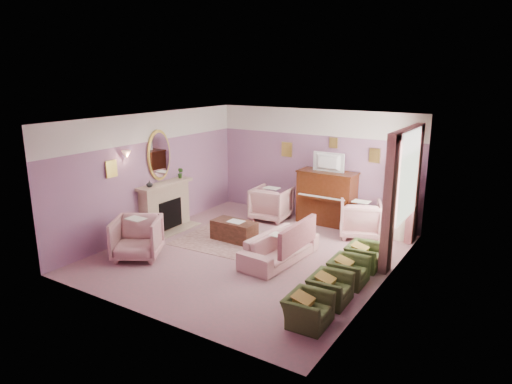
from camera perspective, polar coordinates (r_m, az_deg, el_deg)
The scene contains 48 objects.
floor at distance 9.64m, azimuth -0.58°, elevation -7.68°, with size 5.50×6.00×0.01m, color gray.
ceiling at distance 8.96m, azimuth -0.63°, elevation 9.12°, with size 5.50×6.00×0.01m, color silver.
wall_back at distance 11.77m, azimuth 7.36°, elevation 3.45°, with size 5.50×0.02×2.80m, color slate.
wall_front at distance 6.98m, azimuth -14.15°, elevation -4.74°, with size 5.50×0.02×2.80m, color slate.
wall_left at distance 10.90m, azimuth -12.85°, elevation 2.30°, with size 0.02×6.00×2.80m, color slate.
wall_right at distance 8.09m, azimuth 15.98°, elevation -2.17°, with size 0.02×6.00×2.80m, color slate.
picture_rail_band at distance 11.60m, azimuth 7.52°, elevation 8.66°, with size 5.50×0.01×0.65m, color silver.
stripe_panel at distance 9.40m, azimuth 18.05°, elevation -2.08°, with size 0.01×3.00×2.15m, color #A5B795.
fireplace_surround at distance 11.14m, azimuth -11.29°, elevation -1.87°, with size 0.30×1.40×1.10m, color tan.
fireplace_inset at distance 11.11m, azimuth -10.88°, elevation -2.69°, with size 0.18×0.72×0.68m, color black.
fire_ember at distance 11.14m, azimuth -10.69°, elevation -3.61°, with size 0.06×0.54×0.10m, color #FF4200.
mantel_shelf at distance 10.97m, azimuth -11.33°, elevation 0.96°, with size 0.40×1.55×0.07m, color tan.
hearth at distance 11.17m, azimuth -10.41°, elevation -4.68°, with size 0.55×1.50×0.02m, color tan.
mirror_frame at distance 10.93m, azimuth -12.04°, elevation 4.52°, with size 0.04×0.72×1.20m, color #DBC651.
mirror_glass at distance 10.91m, azimuth -11.95°, elevation 4.51°, with size 0.01×0.60×1.06m, color white.
sconce_shade at distance 10.13m, azimuth -15.90°, elevation 4.53°, with size 0.20×0.20×0.16m, color tan.
piano at distance 11.46m, azimuth 8.82°, elevation -0.77°, with size 1.40×0.60×1.30m, color #421B0B.
piano_keyshelf at distance 11.13m, azimuth 8.11°, elevation -0.83°, with size 1.30×0.12×0.06m, color #421B0B.
piano_keys at distance 11.12m, azimuth 8.12°, elevation -0.63°, with size 1.20×0.08×0.02m, color silver.
piano_top at distance 11.30m, azimuth 8.95°, elevation 2.46°, with size 1.45×0.65×0.04m, color #421B0B.
television at distance 11.20m, azimuth 8.91°, elevation 3.87°, with size 0.80×0.12×0.48m, color black.
print_back_left at distance 12.03m, azimuth 3.87°, elevation 5.33°, with size 0.30×0.03×0.38m, color #DBC651.
print_back_right at distance 11.11m, azimuth 14.61°, elevation 4.43°, with size 0.26×0.03×0.34m, color #DBC651.
print_back_mid at distance 11.43m, azimuth 9.66°, elevation 6.09°, with size 0.22×0.03×0.26m, color #DBC651.
print_left_wall at distance 10.02m, azimuth -17.62°, elevation 2.78°, with size 0.03×0.28×0.36m, color #DBC651.
window_blind at distance 9.49m, azimuth 18.52°, elevation 1.95°, with size 0.03×1.40×1.80m, color beige.
curtain_left at distance 8.74m, azimuth 16.32°, elevation -1.64°, with size 0.16×0.34×2.60m, color #9A545C.
curtain_right at distance 10.47m, azimuth 19.17°, elevation 0.79°, with size 0.16×0.34×2.60m, color #9A545C.
pelmet at distance 9.37m, azimuth 18.47°, elevation 7.15°, with size 0.16×2.20×0.16m, color #9A545C.
mantel_plant at distance 11.32m, azimuth -9.43°, elevation 2.36°, with size 0.16×0.16×0.28m, color #27511A.
mantel_vase at distance 10.59m, azimuth -13.17°, elevation 0.99°, with size 0.16×0.16×0.16m, color silver.
area_rug at distance 10.28m, azimuth -2.53°, elevation -6.19°, with size 2.50×1.80×0.01m, color #9C716C.
coffee_table at distance 10.30m, azimuth -2.74°, elevation -4.86°, with size 1.00×0.50×0.45m, color #412316.
table_paper at distance 10.20m, azimuth -2.53°, elevation -3.69°, with size 0.35×0.28×0.01m, color silver.
sofa at distance 9.17m, azimuth 2.98°, elevation -6.34°, with size 0.63×1.89×0.76m, color #CB9793.
sofa_throw at distance 8.91m, azimuth 5.25°, elevation -5.51°, with size 0.10×1.43×0.53m, color #9A545C.
floral_armchair_left at distance 11.68m, azimuth 1.96°, elevation -1.23°, with size 0.90×0.90×0.94m, color #CB9793.
floral_armchair_right at distance 10.74m, azimuth 12.91°, elevation -3.03°, with size 0.90×0.90×0.94m, color #CB9793.
floral_armchair_front at distance 9.59m, azimuth -14.67°, elevation -5.32°, with size 0.90×0.90×0.94m, color #CB9793.
olive_chair_a at distance 7.05m, azimuth 6.54°, elevation -13.88°, with size 0.50×0.71×0.61m, color #3F5125.
olive_chair_b at distance 7.72m, azimuth 9.26°, elevation -11.33°, with size 0.50×0.71×0.61m, color #3F5125.
olive_chair_c at distance 8.41m, azimuth 11.49°, elevation -9.17°, with size 0.50×0.71×0.61m, color #3F5125.
olive_chair_d at distance 9.13m, azimuth 13.37°, elevation -7.33°, with size 0.50×0.71×0.61m, color #3F5125.
side_table at distance 10.93m, azimuth 17.79°, elevation -3.71°, with size 0.52×0.52×0.70m, color white.
side_plant_big at distance 10.79m, azimuth 18.01°, elevation -1.09°, with size 0.30×0.30×0.34m, color #27511A.
side_plant_small at distance 10.67m, azimuth 18.48°, elevation -1.46°, with size 0.16×0.16×0.28m, color #27511A.
palm_pot at distance 11.00m, azimuth 17.08°, elevation -4.53°, with size 0.34×0.34×0.34m, color #94382A.
palm_plant at distance 10.75m, azimuth 17.44°, elevation -0.05°, with size 0.76×0.76×1.44m, color #27511A.
Camera 1 is at (4.84, -7.48, 3.67)m, focal length 32.00 mm.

